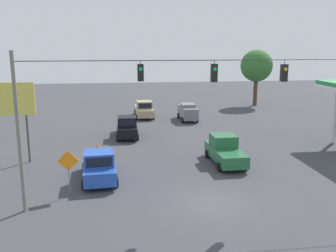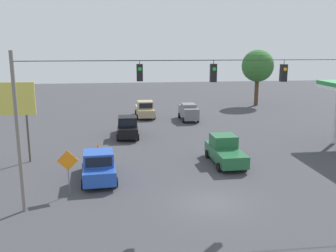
# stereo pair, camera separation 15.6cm
# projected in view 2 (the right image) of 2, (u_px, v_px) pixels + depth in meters

# --- Properties ---
(ground_plane) EXTENTS (140.00, 140.00, 0.00)m
(ground_plane) POSITION_uv_depth(u_px,v_px,m) (211.00, 203.00, 21.59)
(ground_plane) COLOR #3D3D42
(overhead_signal_span) EXTENTS (21.14, 0.38, 8.69)m
(overhead_signal_span) POSITION_uv_depth(u_px,v_px,m) (213.00, 110.00, 20.75)
(overhead_signal_span) COLOR slate
(overhead_signal_span) RESTS_ON ground_plane
(sedan_grey_oncoming_deep) EXTENTS (2.01, 4.46, 2.01)m
(sedan_grey_oncoming_deep) POSITION_uv_depth(u_px,v_px,m) (188.00, 112.00, 44.97)
(sedan_grey_oncoming_deep) COLOR slate
(sedan_grey_oncoming_deep) RESTS_ON ground_plane
(pickup_truck_tan_withflow_deep) EXTENTS (2.34, 5.27, 2.12)m
(pickup_truck_tan_withflow_deep) POSITION_uv_depth(u_px,v_px,m) (145.00, 110.00, 46.81)
(pickup_truck_tan_withflow_deep) COLOR tan
(pickup_truck_tan_withflow_deep) RESTS_ON ground_plane
(pickup_truck_blue_parked_shoulder) EXTENTS (2.59, 5.28, 2.12)m
(pickup_truck_blue_parked_shoulder) POSITION_uv_depth(u_px,v_px,m) (99.00, 166.00, 25.16)
(pickup_truck_blue_parked_shoulder) COLOR #234CB2
(pickup_truck_blue_parked_shoulder) RESTS_ON ground_plane
(pickup_truck_green_crossing_near) EXTENTS (2.31, 5.20, 2.12)m
(pickup_truck_green_crossing_near) POSITION_uv_depth(u_px,v_px,m) (225.00, 151.00, 28.70)
(pickup_truck_green_crossing_near) COLOR #236038
(pickup_truck_green_crossing_near) RESTS_ON ground_plane
(pickup_truck_black_withflow_far) EXTENTS (2.20, 5.27, 2.12)m
(pickup_truck_black_withflow_far) POSITION_uv_depth(u_px,v_px,m) (128.00, 127.00, 36.96)
(pickup_truck_black_withflow_far) COLOR black
(pickup_truck_black_withflow_far) RESTS_ON ground_plane
(traffic_cone_nearest) EXTENTS (0.36, 0.36, 0.55)m
(traffic_cone_nearest) POSITION_uv_depth(u_px,v_px,m) (91.00, 180.00, 24.45)
(traffic_cone_nearest) COLOR orange
(traffic_cone_nearest) RESTS_ON ground_plane
(traffic_cone_second) EXTENTS (0.36, 0.36, 0.55)m
(traffic_cone_second) POSITION_uv_depth(u_px,v_px,m) (96.00, 169.00, 26.64)
(traffic_cone_second) COLOR orange
(traffic_cone_second) RESTS_ON ground_plane
(traffic_cone_third) EXTENTS (0.36, 0.36, 0.55)m
(traffic_cone_third) POSITION_uv_depth(u_px,v_px,m) (96.00, 160.00, 28.67)
(traffic_cone_third) COLOR orange
(traffic_cone_third) RESTS_ON ground_plane
(traffic_cone_fourth) EXTENTS (0.36, 0.36, 0.55)m
(traffic_cone_fourth) POSITION_uv_depth(u_px,v_px,m) (99.00, 153.00, 30.55)
(traffic_cone_fourth) COLOR orange
(traffic_cone_fourth) RESTS_ON ground_plane
(traffic_cone_fifth) EXTENTS (0.36, 0.36, 0.55)m
(traffic_cone_fifth) POSITION_uv_depth(u_px,v_px,m) (98.00, 146.00, 32.55)
(traffic_cone_fifth) COLOR orange
(traffic_cone_fifth) RESTS_ON ground_plane
(roadside_billboard) EXTENTS (4.84, 0.16, 6.21)m
(roadside_billboard) POSITION_uv_depth(u_px,v_px,m) (2.00, 104.00, 28.06)
(roadside_billboard) COLOR #4C473D
(roadside_billboard) RESTS_ON ground_plane
(work_zone_sign) EXTENTS (1.27, 0.06, 2.84)m
(work_zone_sign) POSITION_uv_depth(u_px,v_px,m) (68.00, 164.00, 22.32)
(work_zone_sign) COLOR slate
(work_zone_sign) RESTS_ON ground_plane
(tree_horizon_left) EXTENTS (4.68, 4.68, 8.23)m
(tree_horizon_left) POSITION_uv_depth(u_px,v_px,m) (258.00, 66.00, 54.83)
(tree_horizon_left) COLOR #4C3823
(tree_horizon_left) RESTS_ON ground_plane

